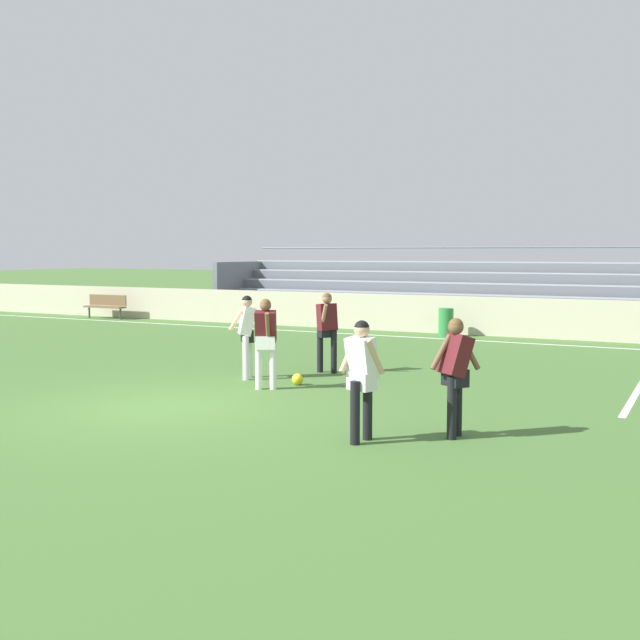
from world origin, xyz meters
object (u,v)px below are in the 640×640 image
(player_white_deep_cover, at_px, (247,329))
(soccer_ball, at_px, (298,379))
(player_white_challenging, at_px, (362,370))
(player_dark_trailing_run, at_px, (266,336))
(player_dark_pressing_high, at_px, (455,367))
(bleacher_stand, at_px, (573,294))
(bench_near_bin, at_px, (106,304))
(trash_bin, at_px, (446,322))
(player_dark_wide_left, at_px, (327,325))

(player_white_deep_cover, distance_m, soccer_ball, 1.55)
(player_white_challenging, relative_size, soccer_ball, 7.40)
(player_dark_trailing_run, bearing_deg, player_dark_pressing_high, -25.21)
(bleacher_stand, relative_size, bench_near_bin, 14.20)
(soccer_ball, bearing_deg, bench_near_bin, 145.09)
(bleacher_stand, bearing_deg, soccer_ball, -102.75)
(bench_near_bin, xyz_separation_m, soccer_ball, (13.56, -9.47, -0.44))
(player_white_challenging, bearing_deg, bench_near_bin, 141.84)
(player_dark_pressing_high, bearing_deg, bleacher_stand, 93.63)
(player_dark_trailing_run, relative_size, player_white_challenging, 1.03)
(bench_near_bin, bearing_deg, player_dark_pressing_high, -34.72)
(trash_bin, relative_size, player_white_challenging, 0.52)
(bench_near_bin, height_order, player_dark_trailing_run, player_dark_trailing_run)
(bench_near_bin, bearing_deg, soccer_ball, -34.91)
(player_dark_trailing_run, xyz_separation_m, player_dark_pressing_high, (4.21, -1.98, -0.03))
(player_dark_trailing_run, height_order, player_white_deep_cover, player_dark_trailing_run)
(trash_bin, bearing_deg, player_dark_pressing_high, -71.43)
(bleacher_stand, distance_m, player_dark_wide_left, 11.75)
(player_dark_wide_left, height_order, player_dark_pressing_high, player_dark_wide_left)
(bench_near_bin, bearing_deg, player_white_deep_cover, -36.97)
(player_dark_wide_left, bearing_deg, bench_near_bin, 149.55)
(bench_near_bin, relative_size, player_white_deep_cover, 1.08)
(player_dark_trailing_run, distance_m, player_white_challenging, 4.24)
(player_white_deep_cover, distance_m, player_dark_pressing_high, 5.90)
(player_white_deep_cover, relative_size, player_dark_wide_left, 0.99)
(player_white_deep_cover, distance_m, player_dark_wide_left, 1.76)
(bench_near_bin, height_order, trash_bin, bench_near_bin)
(bench_near_bin, distance_m, player_dark_wide_left, 15.53)
(trash_bin, distance_m, player_dark_wide_left, 7.82)
(bench_near_bin, distance_m, player_dark_pressing_high, 21.26)
(bleacher_stand, relative_size, player_dark_pressing_high, 15.60)
(player_dark_trailing_run, bearing_deg, player_dark_wide_left, 87.09)
(player_white_deep_cover, height_order, player_dark_wide_left, player_dark_wide_left)
(player_dark_trailing_run, relative_size, player_dark_pressing_high, 1.02)
(player_white_deep_cover, distance_m, player_white_challenging, 5.53)
(player_dark_trailing_run, distance_m, player_dark_pressing_high, 4.65)
(player_white_challenging, bearing_deg, player_white_deep_cover, 138.53)
(soccer_ball, bearing_deg, trash_bin, 90.82)
(bleacher_stand, distance_m, bench_near_bin, 16.86)
(player_dark_pressing_high, bearing_deg, player_dark_trailing_run, 154.79)
(player_white_deep_cover, xyz_separation_m, soccer_ball, (1.26, -0.20, -0.88))
(bleacher_stand, xyz_separation_m, player_dark_pressing_high, (0.99, -15.58, -0.20))
(bleacher_stand, xyz_separation_m, trash_bin, (-3.06, -3.53, -0.74))
(player_dark_wide_left, xyz_separation_m, player_white_challenging, (3.07, -5.06, -0.03))
(bench_near_bin, relative_size, player_white_challenging, 1.11)
(bleacher_stand, distance_m, player_white_challenging, 16.39)
(bleacher_stand, xyz_separation_m, bench_near_bin, (-16.49, -3.47, -0.62))
(bleacher_stand, distance_m, soccer_ball, 13.30)
(player_white_deep_cover, bearing_deg, bench_near_bin, 143.03)
(trash_bin, relative_size, player_white_deep_cover, 0.51)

